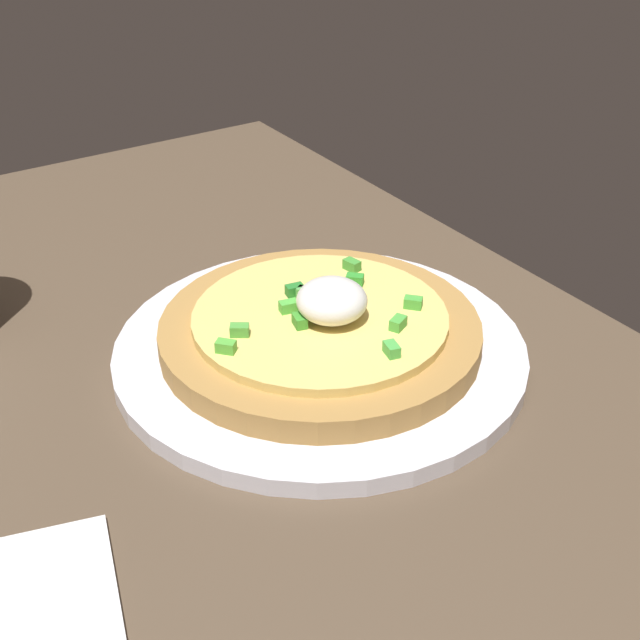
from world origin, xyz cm
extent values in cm
cube|color=brown|center=(0.00, 0.00, 1.15)|extent=(104.68, 66.74, 2.29)
cylinder|color=white|center=(4.52, -11.08, 2.94)|extent=(29.75, 29.75, 1.29)
cylinder|color=#AD7F41|center=(4.52, -11.08, 4.49)|extent=(23.04, 23.04, 1.82)
cylinder|color=#F1CF70|center=(4.52, -11.08, 5.74)|extent=(18.22, 18.22, 0.69)
ellipsoid|color=white|center=(3.54, -11.42, 7.55)|extent=(4.97, 4.97, 2.92)
cube|color=#28812E|center=(7.81, -11.01, 6.49)|extent=(0.99, 1.39, 0.80)
cube|color=green|center=(8.72, -16.75, 6.49)|extent=(1.41, 1.03, 0.80)
cube|color=green|center=(6.68, -15.60, 6.49)|extent=(1.47, 1.47, 0.80)
cube|color=#55AA50|center=(6.96, -11.45, 6.49)|extent=(1.51, 1.38, 0.80)
cube|color=#50A93F|center=(5.17, -4.97, 6.49)|extent=(1.37, 1.51, 0.80)
cube|color=#56BA3E|center=(3.87, -3.24, 6.49)|extent=(1.48, 1.45, 0.80)
cube|color=green|center=(0.08, -14.54, 6.49)|extent=(1.29, 1.50, 0.80)
cube|color=green|center=(6.02, -12.62, 6.49)|extent=(1.42, 1.04, 0.80)
cube|color=#50BB42|center=(6.05, -9.42, 6.49)|extent=(1.03, 1.41, 0.80)
cube|color=green|center=(1.63, -17.14, 6.49)|extent=(1.48, 1.46, 0.80)
cube|color=#55AA4F|center=(6.68, -12.51, 6.49)|extent=(0.96, 1.37, 0.80)
cube|color=green|center=(3.95, -9.04, 6.49)|extent=(1.44, 1.09, 0.80)
cube|color=green|center=(-2.37, -12.19, 6.49)|extent=(1.43, 1.08, 0.80)
cube|color=white|center=(-6.29, 14.59, 2.49)|extent=(12.77, 12.77, 0.40)
camera|label=1|loc=(-40.59, 18.38, 38.63)|focal=49.99mm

